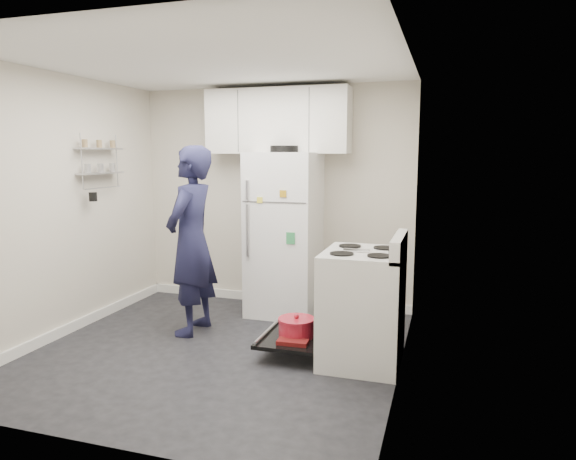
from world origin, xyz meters
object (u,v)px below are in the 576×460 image
(open_oven_door, at_px, (295,332))
(refrigerator, at_px, (284,233))
(electric_range, at_px, (361,308))
(person, at_px, (191,241))

(open_oven_door, relative_size, refrigerator, 0.39)
(electric_range, bearing_deg, person, 172.14)
(electric_range, height_order, refrigerator, refrigerator)
(electric_range, relative_size, open_oven_door, 1.54)
(refrigerator, relative_size, person, 1.00)
(open_oven_door, distance_m, person, 1.36)
(electric_range, bearing_deg, open_oven_door, -179.16)
(open_oven_door, bearing_deg, refrigerator, 112.36)
(refrigerator, distance_m, person, 1.09)
(open_oven_door, distance_m, refrigerator, 1.38)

